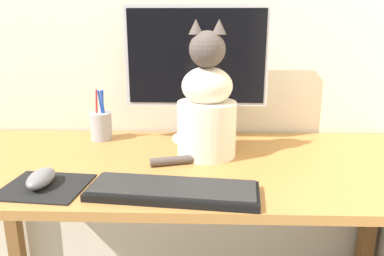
% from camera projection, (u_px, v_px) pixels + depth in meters
% --- Properties ---
extents(desk, '(1.49, 0.64, 0.70)m').
position_uv_depth(desk, '(184.00, 189.00, 1.14)').
color(desk, '#A87038').
rests_on(desk, ground_plane).
extents(monitor, '(0.48, 0.17, 0.46)m').
position_uv_depth(monitor, '(197.00, 66.00, 1.26)').
color(monitor, '#B2B2B7').
rests_on(monitor, desk).
extents(keyboard, '(0.42, 0.18, 0.02)m').
position_uv_depth(keyboard, '(173.00, 190.00, 0.90)').
color(keyboard, black).
rests_on(keyboard, desk).
extents(mousepad_left, '(0.22, 0.20, 0.00)m').
position_uv_depth(mousepad_left, '(45.00, 187.00, 0.94)').
color(mousepad_left, black).
rests_on(mousepad_left, desk).
extents(computer_mouse_left, '(0.06, 0.11, 0.04)m').
position_uv_depth(computer_mouse_left, '(41.00, 178.00, 0.94)').
color(computer_mouse_left, slate).
rests_on(computer_mouse_left, mousepad_left).
extents(cat, '(0.26, 0.22, 0.41)m').
position_uv_depth(cat, '(207.00, 108.00, 1.13)').
color(cat, beige).
rests_on(cat, desk).
extents(pen_cup, '(0.07, 0.07, 0.18)m').
position_uv_depth(pen_cup, '(101.00, 125.00, 1.32)').
color(pen_cup, '#99999E').
rests_on(pen_cup, desk).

